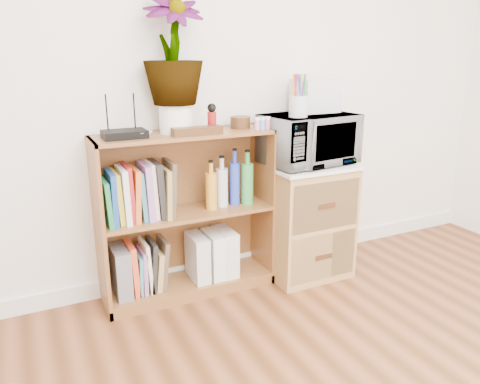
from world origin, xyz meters
TOP-DOWN VIEW (x-y plane):
  - skirting_board at (0.00, 2.24)m, footprint 4.00×0.02m
  - bookshelf at (-0.35, 2.10)m, footprint 1.00×0.30m
  - wicker_unit at (0.40, 2.02)m, footprint 0.50×0.45m
  - microwave at (0.40, 2.02)m, footprint 0.58×0.43m
  - pen_cup at (0.28, 1.95)m, footprint 0.11×0.11m
  - small_appliance at (0.49, 2.10)m, footprint 0.25×0.21m
  - router at (-0.68, 2.08)m, footprint 0.22×0.15m
  - white_bowl at (-0.60, 2.07)m, footprint 0.13×0.13m
  - plant_pot at (-0.39, 2.12)m, footprint 0.18×0.18m
  - potted_plant at (-0.39, 2.12)m, footprint 0.32×0.32m
  - trinket_box at (-0.31, 2.00)m, footprint 0.27×0.07m
  - kokeshi_doll at (-0.20, 2.06)m, footprint 0.05×0.05m
  - wooden_bowl at (-0.01, 2.11)m, footprint 0.11×0.11m
  - paint_jars at (0.08, 2.01)m, footprint 0.12×0.04m
  - file_box at (-0.75, 2.10)m, footprint 0.08×0.22m
  - magazine_holder_left at (-0.30, 2.09)m, footprint 0.09×0.22m
  - magazine_holder_mid at (-0.20, 2.09)m, footprint 0.09×0.22m
  - magazine_holder_right at (-0.12, 2.09)m, footprint 0.09×0.22m
  - cookbooks at (-0.62, 2.10)m, footprint 0.38×0.20m
  - liquor_bottles at (-0.09, 2.10)m, footprint 0.30×0.07m
  - lower_books at (-0.60, 2.10)m, footprint 0.22×0.19m

SIDE VIEW (x-z plane):
  - skirting_board at x=0.00m, z-range 0.00..0.10m
  - lower_books at x=-0.60m, z-range 0.06..0.35m
  - magazine_holder_left at x=-0.30m, z-range 0.07..0.34m
  - magazine_holder_mid at x=-0.20m, z-range 0.07..0.34m
  - file_box at x=-0.75m, z-range 0.07..0.35m
  - magazine_holder_right at x=-0.12m, z-range 0.07..0.35m
  - wicker_unit at x=0.40m, z-range 0.00..0.70m
  - bookshelf at x=-0.35m, z-range 0.00..0.95m
  - cookbooks at x=-0.62m, z-range 0.49..0.80m
  - liquor_bottles at x=-0.09m, z-range 0.49..0.81m
  - microwave at x=0.40m, z-range 0.72..1.02m
  - white_bowl at x=-0.60m, z-range 0.95..0.98m
  - router at x=-0.68m, z-range 0.95..0.99m
  - trinket_box at x=-0.31m, z-range 0.95..0.99m
  - paint_jars at x=0.08m, z-range 0.95..1.01m
  - wooden_bowl at x=-0.01m, z-range 0.95..1.02m
  - kokeshi_doll at x=-0.20m, z-range 0.95..1.06m
  - plant_pot at x=-0.39m, z-range 0.95..1.10m
  - pen_cup at x=0.28m, z-range 1.02..1.13m
  - small_appliance at x=0.49m, z-range 1.02..1.21m
  - potted_plant at x=-0.39m, z-range 1.10..1.66m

